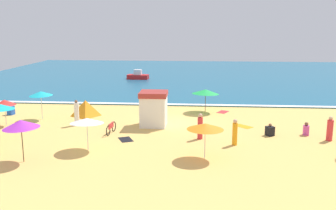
{
  "coord_description": "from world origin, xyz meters",
  "views": [
    {
      "loc": [
        1.76,
        -28.2,
        7.28
      ],
      "look_at": [
        -0.74,
        2.6,
        0.8
      ],
      "focal_mm": 40.74,
      "sensor_mm": 36.0,
      "label": 1
    }
  ],
  "objects_px": {
    "beach_umbrella_6": "(87,121)",
    "beachgoer_3": "(270,131)",
    "beach_umbrella_0": "(41,94)",
    "beachgoer_5": "(159,105)",
    "lifeguard_cabana": "(154,108)",
    "beach_umbrella_2": "(4,102)",
    "beachgoer_0": "(77,113)",
    "beach_umbrella_3": "(205,126)",
    "beachgoer_2": "(235,133)",
    "beachgoer_6": "(11,110)",
    "small_boat_0": "(138,76)",
    "beach_umbrella_8": "(206,92)",
    "beach_tent": "(86,108)",
    "beachgoer_4": "(306,129)",
    "parked_bicycle": "(111,128)",
    "beachgoer_7": "(200,127)",
    "beachgoer_1": "(330,129)",
    "beach_umbrella_5": "(21,124)"
  },
  "relations": [
    {
      "from": "beachgoer_1",
      "to": "beachgoer_5",
      "type": "relative_size",
      "value": 0.83
    },
    {
      "from": "beach_umbrella_8",
      "to": "beachgoer_2",
      "type": "xyz_separation_m",
      "value": [
        1.69,
        -9.05,
        -0.97
      ]
    },
    {
      "from": "beachgoer_2",
      "to": "beach_umbrella_6",
      "type": "bearing_deg",
      "value": -169.38
    },
    {
      "from": "beachgoer_1",
      "to": "beachgoer_4",
      "type": "distance_m",
      "value": 1.67
    },
    {
      "from": "beach_umbrella_5",
      "to": "beach_umbrella_6",
      "type": "relative_size",
      "value": 1.17
    },
    {
      "from": "beachgoer_2",
      "to": "beachgoer_3",
      "type": "height_order",
      "value": "beachgoer_2"
    },
    {
      "from": "beach_umbrella_8",
      "to": "beachgoer_4",
      "type": "distance_m",
      "value": 9.41
    },
    {
      "from": "small_boat_0",
      "to": "beachgoer_2",
      "type": "bearing_deg",
      "value": -69.48
    },
    {
      "from": "beach_umbrella_8",
      "to": "beachgoer_2",
      "type": "distance_m",
      "value": 9.26
    },
    {
      "from": "beachgoer_3",
      "to": "beachgoer_0",
      "type": "bearing_deg",
      "value": 173.42
    },
    {
      "from": "lifeguard_cabana",
      "to": "beachgoer_0",
      "type": "distance_m",
      "value": 5.72
    },
    {
      "from": "beach_umbrella_3",
      "to": "beachgoer_5",
      "type": "bearing_deg",
      "value": 110.23
    },
    {
      "from": "beachgoer_7",
      "to": "beachgoer_2",
      "type": "bearing_deg",
      "value": -27.83
    },
    {
      "from": "beach_tent",
      "to": "beachgoer_4",
      "type": "xyz_separation_m",
      "value": [
        16.45,
        -4.24,
        -0.26
      ]
    },
    {
      "from": "beach_umbrella_0",
      "to": "beachgoer_5",
      "type": "xyz_separation_m",
      "value": [
        9.11,
        1.66,
        -1.12
      ]
    },
    {
      "from": "beachgoer_0",
      "to": "small_boat_0",
      "type": "distance_m",
      "value": 24.35
    },
    {
      "from": "beachgoer_0",
      "to": "beachgoer_6",
      "type": "height_order",
      "value": "beachgoer_0"
    },
    {
      "from": "lifeguard_cabana",
      "to": "beach_umbrella_2",
      "type": "xyz_separation_m",
      "value": [
        -10.87,
        -0.89,
        0.46
      ]
    },
    {
      "from": "beach_umbrella_0",
      "to": "beachgoer_6",
      "type": "height_order",
      "value": "beach_umbrella_0"
    },
    {
      "from": "beachgoer_6",
      "to": "beachgoer_3",
      "type": "bearing_deg",
      "value": -12.44
    },
    {
      "from": "beach_umbrella_0",
      "to": "beach_umbrella_5",
      "type": "bearing_deg",
      "value": -73.11
    },
    {
      "from": "parked_bicycle",
      "to": "beachgoer_1",
      "type": "bearing_deg",
      "value": -2.11
    },
    {
      "from": "parked_bicycle",
      "to": "beachgoer_5",
      "type": "height_order",
      "value": "beachgoer_5"
    },
    {
      "from": "beach_umbrella_0",
      "to": "beachgoer_2",
      "type": "relative_size",
      "value": 1.53
    },
    {
      "from": "small_boat_0",
      "to": "beachgoer_1",
      "type": "bearing_deg",
      "value": -58.03
    },
    {
      "from": "beach_umbrella_3",
      "to": "beachgoer_3",
      "type": "distance_m",
      "value": 6.74
    },
    {
      "from": "beach_umbrella_3",
      "to": "beachgoer_2",
      "type": "bearing_deg",
      "value": 53.91
    },
    {
      "from": "beach_umbrella_2",
      "to": "small_boat_0",
      "type": "distance_m",
      "value": 25.61
    },
    {
      "from": "beachgoer_1",
      "to": "beachgoer_4",
      "type": "height_order",
      "value": "beachgoer_1"
    },
    {
      "from": "beach_umbrella_5",
      "to": "beachgoer_2",
      "type": "bearing_deg",
      "value": 18.53
    },
    {
      "from": "lifeguard_cabana",
      "to": "beach_umbrella_0",
      "type": "bearing_deg",
      "value": 172.14
    },
    {
      "from": "beachgoer_4",
      "to": "small_boat_0",
      "type": "height_order",
      "value": "small_boat_0"
    },
    {
      "from": "beachgoer_4",
      "to": "beachgoer_7",
      "type": "distance_m",
      "value": 7.31
    },
    {
      "from": "beach_umbrella_6",
      "to": "beachgoer_6",
      "type": "bearing_deg",
      "value": 136.91
    },
    {
      "from": "beach_umbrella_2",
      "to": "beachgoer_0",
      "type": "height_order",
      "value": "beach_umbrella_2"
    },
    {
      "from": "beach_umbrella_2",
      "to": "beachgoer_2",
      "type": "relative_size",
      "value": 1.35
    },
    {
      "from": "beach_umbrella_2",
      "to": "beachgoer_2",
      "type": "xyz_separation_m",
      "value": [
        16.42,
        -3.31,
        -0.97
      ]
    },
    {
      "from": "beachgoer_6",
      "to": "beach_tent",
      "type": "bearing_deg",
      "value": 0.58
    },
    {
      "from": "parked_bicycle",
      "to": "beachgoer_3",
      "type": "xyz_separation_m",
      "value": [
        10.78,
        0.32,
        -0.04
      ]
    },
    {
      "from": "parked_bicycle",
      "to": "beachgoer_7",
      "type": "xyz_separation_m",
      "value": [
        6.09,
        -0.82,
        0.43
      ]
    },
    {
      "from": "beachgoer_2",
      "to": "beachgoer_3",
      "type": "bearing_deg",
      "value": 41.72
    },
    {
      "from": "beach_umbrella_8",
      "to": "beach_tent",
      "type": "bearing_deg",
      "value": -167.16
    },
    {
      "from": "lifeguard_cabana",
      "to": "beachgoer_5",
      "type": "distance_m",
      "value": 2.92
    },
    {
      "from": "lifeguard_cabana",
      "to": "beach_tent",
      "type": "bearing_deg",
      "value": 155.98
    },
    {
      "from": "beach_umbrella_2",
      "to": "beachgoer_1",
      "type": "distance_m",
      "value": 22.68
    },
    {
      "from": "beach_umbrella_5",
      "to": "beach_umbrella_8",
      "type": "height_order",
      "value": "beach_umbrella_5"
    },
    {
      "from": "beach_umbrella_3",
      "to": "beach_umbrella_6",
      "type": "bearing_deg",
      "value": 172.33
    },
    {
      "from": "beach_umbrella_0",
      "to": "beach_umbrella_2",
      "type": "height_order",
      "value": "beach_umbrella_0"
    },
    {
      "from": "beach_umbrella_6",
      "to": "beachgoer_3",
      "type": "height_order",
      "value": "beach_umbrella_6"
    },
    {
      "from": "beachgoer_4",
      "to": "beachgoer_5",
      "type": "xyz_separation_m",
      "value": [
        -10.45,
        4.51,
        0.55
      ]
    }
  ]
}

